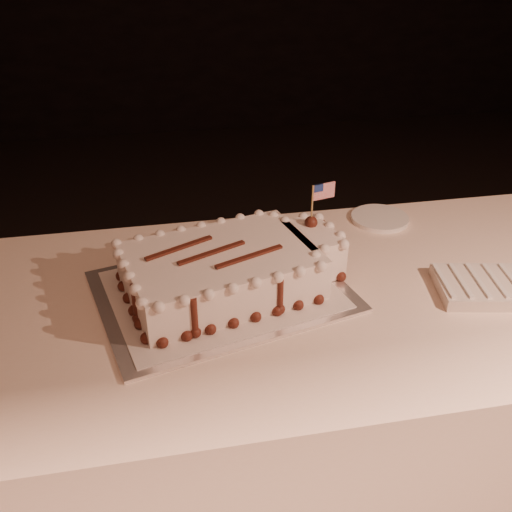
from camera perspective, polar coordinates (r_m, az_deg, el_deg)
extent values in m
cube|color=#FFDEC5|center=(1.56, 4.46, -15.12)|extent=(2.40, 0.80, 0.75)
cube|color=white|center=(1.31, -3.45, -3.51)|extent=(0.63, 0.53, 0.01)
cube|color=silver|center=(1.31, -3.46, -3.33)|extent=(0.56, 0.47, 0.00)
cube|color=white|center=(1.28, -3.53, -1.50)|extent=(0.46, 0.36, 0.10)
cube|color=white|center=(1.36, 5.65, 0.70)|extent=(0.13, 0.17, 0.10)
sphere|color=#562015|center=(1.15, -9.36, -8.52)|extent=(0.03, 0.03, 0.03)
sphere|color=#562015|center=(1.16, -6.95, -7.92)|extent=(0.03, 0.03, 0.03)
sphere|color=#562015|center=(1.18, -4.59, -7.31)|extent=(0.03, 0.03, 0.03)
sphere|color=#562015|center=(1.19, -2.29, -6.70)|extent=(0.03, 0.03, 0.03)
sphere|color=#562015|center=(1.21, -0.05, -6.09)|extent=(0.03, 0.03, 0.03)
sphere|color=#562015|center=(1.22, 2.13, -5.49)|extent=(0.03, 0.03, 0.03)
sphere|color=#562015|center=(1.24, 4.23, -4.91)|extent=(0.03, 0.03, 0.03)
sphere|color=#562015|center=(1.26, 6.27, -4.33)|extent=(0.03, 0.03, 0.03)
sphere|color=#562015|center=(1.30, 5.74, -3.28)|extent=(0.03, 0.03, 0.03)
sphere|color=#562015|center=(1.32, 6.62, -2.54)|extent=(0.03, 0.03, 0.03)
sphere|color=#562015|center=(1.35, 8.49, -2.04)|extent=(0.03, 0.03, 0.03)
sphere|color=#562015|center=(1.38, 8.16, -1.14)|extent=(0.03, 0.03, 0.03)
sphere|color=#562015|center=(1.41, 7.10, -0.15)|extent=(0.03, 0.03, 0.03)
sphere|color=#562015|center=(1.45, 6.09, 0.80)|extent=(0.03, 0.03, 0.03)
sphere|color=#562015|center=(1.45, 4.61, 0.85)|extent=(0.03, 0.03, 0.03)
sphere|color=#562015|center=(1.43, 2.82, 0.43)|extent=(0.03, 0.03, 0.03)
sphere|color=#562015|center=(1.45, 1.68, 0.99)|extent=(0.03, 0.03, 0.03)
sphere|color=#562015|center=(1.46, 0.28, 1.14)|extent=(0.03, 0.03, 0.03)
sphere|color=#562015|center=(1.44, -1.55, 0.73)|extent=(0.03, 0.03, 0.03)
sphere|color=#562015|center=(1.42, -3.43, 0.30)|extent=(0.03, 0.03, 0.03)
sphere|color=#562015|center=(1.41, -5.34, -0.14)|extent=(0.03, 0.03, 0.03)
sphere|color=#562015|center=(1.40, -7.30, -0.58)|extent=(0.03, 0.03, 0.03)
sphere|color=#562015|center=(1.39, -9.28, -1.03)|extent=(0.03, 0.03, 0.03)
sphere|color=#562015|center=(1.38, -11.30, -1.49)|extent=(0.03, 0.03, 0.03)
sphere|color=#562015|center=(1.37, -13.34, -1.95)|extent=(0.03, 0.03, 0.03)
sphere|color=#562015|center=(1.33, -13.16, -2.97)|extent=(0.03, 0.03, 0.03)
sphere|color=#562015|center=(1.29, -12.65, -4.13)|extent=(0.03, 0.03, 0.03)
sphere|color=#562015|center=(1.25, -12.11, -5.37)|extent=(0.03, 0.03, 0.03)
sphere|color=#562015|center=(1.21, -11.53, -6.68)|extent=(0.03, 0.03, 0.03)
sphere|color=#562015|center=(1.17, -10.91, -8.09)|extent=(0.03, 0.03, 0.03)
sphere|color=white|center=(1.10, -9.73, -5.08)|extent=(0.03, 0.03, 0.03)
sphere|color=white|center=(1.11, -7.23, -4.47)|extent=(0.03, 0.03, 0.03)
sphere|color=white|center=(1.12, -4.77, -3.87)|extent=(0.03, 0.03, 0.03)
sphere|color=white|center=(1.14, -2.38, -3.28)|extent=(0.03, 0.03, 0.03)
sphere|color=white|center=(1.16, -0.05, -2.69)|extent=(0.03, 0.03, 0.03)
sphere|color=white|center=(1.17, 2.21, -2.12)|extent=(0.03, 0.03, 0.03)
sphere|color=white|center=(1.19, 4.39, -1.57)|extent=(0.03, 0.03, 0.03)
sphere|color=white|center=(1.22, 6.49, -1.03)|extent=(0.03, 0.03, 0.03)
sphere|color=white|center=(1.25, 5.95, -0.02)|extent=(0.03, 0.03, 0.03)
sphere|color=white|center=(1.28, 6.85, 0.67)|extent=(0.03, 0.03, 0.03)
sphere|color=white|center=(1.30, 8.78, 1.13)|extent=(0.03, 0.03, 0.03)
sphere|color=white|center=(1.33, 8.43, 1.98)|extent=(0.03, 0.03, 0.03)
sphere|color=white|center=(1.37, 7.33, 2.92)|extent=(0.03, 0.03, 0.03)
sphere|color=white|center=(1.41, 6.28, 3.82)|extent=(0.03, 0.03, 0.03)
sphere|color=white|center=(1.41, 4.75, 3.87)|extent=(0.03, 0.03, 0.03)
sphere|color=white|center=(1.39, 2.91, 3.48)|extent=(0.03, 0.03, 0.03)
sphere|color=white|center=(1.41, 1.73, 4.02)|extent=(0.03, 0.03, 0.03)
sphere|color=white|center=(1.42, 0.29, 4.16)|extent=(0.03, 0.03, 0.03)
sphere|color=white|center=(1.40, -1.60, 3.76)|extent=(0.03, 0.03, 0.03)
sphere|color=white|center=(1.38, -3.54, 3.36)|extent=(0.03, 0.03, 0.03)
sphere|color=white|center=(1.37, -5.52, 2.94)|extent=(0.03, 0.03, 0.03)
sphere|color=white|center=(1.35, -7.54, 2.51)|extent=(0.03, 0.03, 0.03)
sphere|color=white|center=(1.34, -9.59, 2.07)|extent=(0.03, 0.03, 0.03)
sphere|color=white|center=(1.33, -11.67, 1.62)|extent=(0.03, 0.03, 0.03)
sphere|color=white|center=(1.33, -13.78, 1.16)|extent=(0.03, 0.03, 0.03)
sphere|color=white|center=(1.29, -13.61, 0.20)|extent=(0.03, 0.03, 0.03)
sphere|color=white|center=(1.24, -13.10, -0.89)|extent=(0.03, 0.03, 0.03)
sphere|color=white|center=(1.20, -12.55, -2.06)|extent=(0.03, 0.03, 0.03)
sphere|color=white|center=(1.16, -11.97, -3.32)|extent=(0.03, 0.03, 0.03)
sphere|color=white|center=(1.12, -11.34, -4.67)|extent=(0.03, 0.03, 0.03)
cylinder|color=#562015|center=(1.14, -6.17, -6.08)|extent=(0.01, 0.01, 0.09)
sphere|color=#562015|center=(1.17, -6.06, -7.61)|extent=(0.02, 0.02, 0.02)
cylinder|color=#562015|center=(1.20, 2.43, -3.84)|extent=(0.01, 0.01, 0.09)
sphere|color=#562015|center=(1.22, 2.39, -5.34)|extent=(0.02, 0.02, 0.02)
cylinder|color=#562015|center=(1.30, 6.49, -1.10)|extent=(0.01, 0.01, 0.09)
sphere|color=#562015|center=(1.32, 6.39, -2.53)|extent=(0.02, 0.02, 0.02)
cylinder|color=#562015|center=(1.42, 6.56, 1.88)|extent=(0.01, 0.01, 0.09)
sphere|color=#562015|center=(1.44, 6.46, 0.52)|extent=(0.02, 0.02, 0.02)
cylinder|color=#562015|center=(1.45, 1.38, 2.75)|extent=(0.01, 0.01, 0.09)
sphere|color=#562015|center=(1.47, 1.36, 1.41)|extent=(0.02, 0.02, 0.02)
cylinder|color=#562015|center=(1.39, -5.67, 1.26)|extent=(0.01, 0.01, 0.09)
sphere|color=#562015|center=(1.41, -5.59, -0.12)|extent=(0.02, 0.02, 0.02)
cylinder|color=#562015|center=(1.35, -13.29, -0.43)|extent=(0.01, 0.01, 0.09)
sphere|color=#562015|center=(1.37, -13.09, -1.82)|extent=(0.02, 0.02, 0.02)
cylinder|color=#562015|center=(1.20, -11.96, -4.62)|extent=(0.01, 0.01, 0.09)
sphere|color=#562015|center=(1.22, -11.76, -6.10)|extent=(0.02, 0.02, 0.02)
cube|color=#562015|center=(1.27, -7.68, 0.81)|extent=(0.15, 0.08, 0.01)
cube|color=#562015|center=(1.24, -4.44, 0.34)|extent=(0.16, 0.08, 0.01)
cube|color=#562015|center=(1.23, -0.66, -0.04)|extent=(0.16, 0.07, 0.01)
sphere|color=#562015|center=(1.36, 5.53, 3.36)|extent=(0.03, 0.03, 0.03)
cylinder|color=#AF864B|center=(1.35, 5.61, 4.75)|extent=(0.00, 0.00, 0.12)
cube|color=red|center=(1.34, 6.83, 6.47)|extent=(0.06, 0.02, 0.04)
cube|color=navy|center=(1.33, 6.26, 6.77)|extent=(0.02, 0.01, 0.02)
cube|color=beige|center=(1.40, 21.95, -2.86)|extent=(0.24, 0.19, 0.03)
cube|color=white|center=(1.36, 18.24, -2.31)|extent=(0.03, 0.14, 0.01)
cube|color=white|center=(1.37, 19.80, -2.29)|extent=(0.03, 0.14, 0.01)
cube|color=white|center=(1.39, 21.33, -2.27)|extent=(0.03, 0.14, 0.01)
cube|color=white|center=(1.40, 22.83, -2.25)|extent=(0.03, 0.14, 0.01)
cylinder|color=white|center=(1.65, 12.27, 3.70)|extent=(0.16, 0.16, 0.01)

